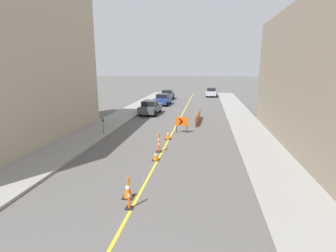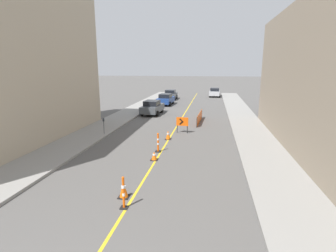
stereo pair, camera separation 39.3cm
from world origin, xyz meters
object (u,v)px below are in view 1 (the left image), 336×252
object	(u,v)px
traffic_cone_fourth	(168,135)
arrow_barricade_primary	(182,122)
delineator_post_front	(129,195)
traffic_cone_second	(128,190)
traffic_cone_third	(156,156)
parked_car_curb_far	(167,95)
parked_car_curb_near	(150,107)
parked_car_opposite_side	(211,92)
parking_meter_near_curb	(103,123)
delineator_post_rear	(159,144)
parked_car_curb_mid	(163,99)

from	to	relation	value
traffic_cone_fourth	arrow_barricade_primary	xyz separation A→B (m)	(0.82, 2.08, 0.56)
delineator_post_front	arrow_barricade_primary	distance (m)	12.06
arrow_barricade_primary	traffic_cone_second	bearing A→B (deg)	-91.29
arrow_barricade_primary	traffic_cone_fourth	bearing A→B (deg)	-106.98
traffic_cone_second	arrow_barricade_primary	distance (m)	11.27
traffic_cone_third	delineator_post_front	xyz separation A→B (m)	(0.02, -5.39, 0.31)
parked_car_curb_far	parked_car_curb_near	bearing A→B (deg)	-90.09
parked_car_curb_far	parked_car_opposite_side	distance (m)	9.01
parked_car_opposite_side	parking_meter_near_curb	distance (m)	30.69
delineator_post_rear	parked_car_curb_near	bearing A→B (deg)	104.48
parked_car_opposite_side	traffic_cone_third	bearing A→B (deg)	-93.88
parked_car_curb_near	parking_meter_near_curb	xyz separation A→B (m)	(-1.62, -9.95, 0.25)
delineator_post_front	parked_car_opposite_side	world-z (taller)	parked_car_opposite_side
traffic_cone_second	parked_car_curb_far	bearing A→B (deg)	95.76
traffic_cone_fourth	delineator_post_rear	world-z (taller)	delineator_post_rear
traffic_cone_third	traffic_cone_fourth	size ratio (longest dim) A/B	0.76
traffic_cone_second	parking_meter_near_curb	bearing A→B (deg)	117.33
arrow_barricade_primary	parked_car_curb_far	world-z (taller)	parked_car_curb_far
parked_car_curb_far	parked_car_opposite_side	bearing A→B (deg)	35.46
arrow_barricade_primary	parked_car_curb_far	size ratio (longest dim) A/B	0.30
traffic_cone_fourth	arrow_barricade_primary	size ratio (longest dim) A/B	0.53
traffic_cone_third	delineator_post_front	bearing A→B (deg)	-89.83
traffic_cone_second	parked_car_curb_mid	distance (m)	27.13
traffic_cone_second	parked_car_opposite_side	bearing A→B (deg)	84.26
parking_meter_near_curb	parked_car_curb_near	bearing A→B (deg)	80.77
delineator_post_front	traffic_cone_fourth	bearing A→B (deg)	89.80
traffic_cone_second	delineator_post_rear	distance (m)	6.11
traffic_cone_fourth	parked_car_curb_far	bearing A→B (deg)	98.65
traffic_cone_second	parked_car_curb_mid	size ratio (longest dim) A/B	0.16
traffic_cone_fourth	arrow_barricade_primary	world-z (taller)	arrow_barricade_primary
traffic_cone_fourth	parked_car_curb_far	xyz separation A→B (m)	(-3.70, 24.34, 0.46)
delineator_post_rear	parking_meter_near_curb	distance (m)	6.00
delineator_post_rear	arrow_barricade_primary	distance (m)	5.19
traffic_cone_fourth	parked_car_curb_near	bearing A→B (deg)	109.18
delineator_post_front	arrow_barricade_primary	world-z (taller)	arrow_barricade_primary
arrow_barricade_primary	parked_car_opposite_side	bearing A→B (deg)	88.91
parked_car_curb_mid	parked_car_curb_far	xyz separation A→B (m)	(-0.34, 6.49, 0.00)
delineator_post_front	parked_car_opposite_side	bearing A→B (deg)	84.80
parked_car_curb_near	parked_car_curb_mid	xyz separation A→B (m)	(0.18, 7.67, 0.00)
traffic_cone_third	parking_meter_near_curb	size ratio (longest dim) A/B	0.41
traffic_cone_third	delineator_post_front	distance (m)	5.40
parked_car_opposite_side	delineator_post_rear	bearing A→B (deg)	-94.31
traffic_cone_third	traffic_cone_fourth	bearing A→B (deg)	89.36
traffic_cone_third	parked_car_opposite_side	distance (m)	34.40
traffic_cone_third	parked_car_curb_mid	world-z (taller)	parked_car_curb_mid
delineator_post_rear	arrow_barricade_primary	world-z (taller)	arrow_barricade_primary
parked_car_curb_mid	parking_meter_near_curb	distance (m)	17.71
delineator_post_rear	parked_car_curb_mid	distance (m)	21.11
traffic_cone_fourth	delineator_post_rear	distance (m)	3.01
delineator_post_rear	delineator_post_front	bearing A→B (deg)	-89.17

